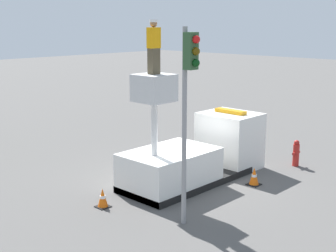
{
  "coord_description": "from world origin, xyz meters",
  "views": [
    {
      "loc": [
        -12.41,
        -10.86,
        5.79
      ],
      "look_at": [
        -2.25,
        -1.16,
        2.67
      ],
      "focal_mm": 50.0,
      "sensor_mm": 36.0,
      "label": 1
    }
  ],
  "objects": [
    {
      "name": "traffic_cone_rear",
      "position": [
        -3.67,
        0.37,
        0.3
      ],
      "size": [
        0.42,
        0.42,
        0.63
      ],
      "color": "black",
      "rests_on": "ground"
    },
    {
      "name": "worker",
      "position": [
        -1.69,
        0.0,
        5.02
      ],
      "size": [
        0.4,
        0.26,
        1.75
      ],
      "color": "brown",
      "rests_on": "bucket_truck"
    },
    {
      "name": "ground_plane",
      "position": [
        0.0,
        0.0,
        0.0
      ],
      "size": [
        120.0,
        120.0,
        0.0
      ],
      "primitive_type": "plane",
      "color": "#565451"
    },
    {
      "name": "fire_hydrant",
      "position": [
        4.61,
        -1.91,
        0.54
      ],
      "size": [
        0.5,
        0.26,
        1.09
      ],
      "color": "#B2231E",
      "rests_on": "ground"
    },
    {
      "name": "bucket_truck",
      "position": [
        0.54,
        0.0,
        0.95
      ],
      "size": [
        6.14,
        2.27,
        4.14
      ],
      "color": "black",
      "rests_on": "ground"
    },
    {
      "name": "traffic_light_pole",
      "position": [
        -2.8,
        -2.46,
        4.02
      ],
      "size": [
        0.34,
        0.57,
        5.69
      ],
      "color": "gray",
      "rests_on": "ground"
    },
    {
      "name": "traffic_cone_curbside",
      "position": [
        1.46,
        -1.96,
        0.31
      ],
      "size": [
        0.44,
        0.44,
        0.65
      ],
      "color": "black",
      "rests_on": "ground"
    }
  ]
}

